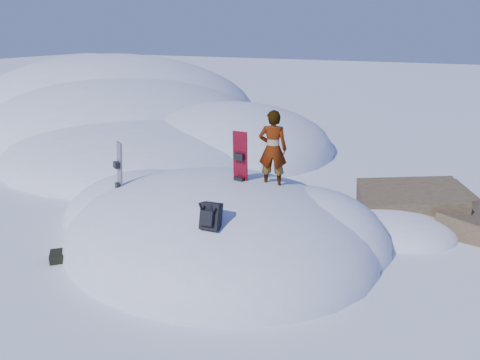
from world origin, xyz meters
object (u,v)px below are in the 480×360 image
at_px(snowboard_red, 240,171).
at_px(backpack, 210,216).
at_px(snowboard_dark, 119,178).
at_px(person, 273,149).

bearing_deg(snowboard_red, backpack, -78.00).
xyz_separation_m(snowboard_red, snowboard_dark, (-2.78, -0.55, -0.38)).
bearing_deg(snowboard_dark, backpack, 11.13).
relative_size(snowboard_dark, person, 1.02).
height_order(snowboard_red, snowboard_dark, snowboard_red).
bearing_deg(snowboard_dark, person, 48.58).
xyz_separation_m(backpack, person, (0.27, 2.19, 0.73)).
bearing_deg(backpack, snowboard_dark, 150.43).
bearing_deg(backpack, person, 76.37).
bearing_deg(person, snowboard_red, 12.61).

